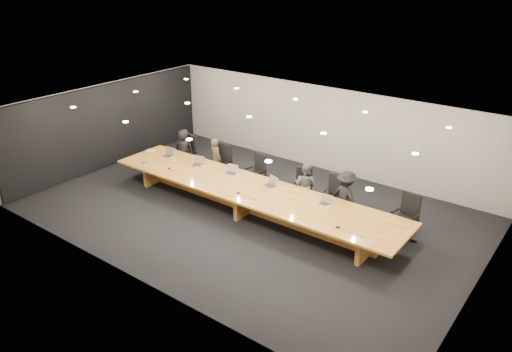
{
  "coord_description": "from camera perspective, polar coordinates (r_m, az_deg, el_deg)",
  "views": [
    {
      "loc": [
        7.6,
        -9.77,
        6.5
      ],
      "look_at": [
        0.0,
        0.3,
        1.0
      ],
      "focal_mm": 35.0,
      "sensor_mm": 36.0,
      "label": 1
    }
  ],
  "objects": [
    {
      "name": "person_c",
      "position": [
        14.07,
        5.64,
        -1.05
      ],
      "size": [
        0.68,
        0.54,
        1.34
      ],
      "primitive_type": "imported",
      "rotation": [
        0.0,
        0.0,
        3.2
      ],
      "color": "#505152",
      "rests_on": "ground"
    },
    {
      "name": "mic_left",
      "position": [
        15.14,
        -9.92,
        0.93
      ],
      "size": [
        0.14,
        0.14,
        0.03
      ],
      "primitive_type": "cone",
      "rotation": [
        0.0,
        0.0,
        -0.41
      ],
      "color": "black",
      "rests_on": "conference_table"
    },
    {
      "name": "left_wall_panel",
      "position": [
        17.47,
        -16.44,
        5.5
      ],
      "size": [
        0.08,
        7.84,
        2.74
      ],
      "primitive_type": "cube",
      "color": "black",
      "rests_on": "ground"
    },
    {
      "name": "amber_mug",
      "position": [
        15.17,
        -7.12,
        1.26
      ],
      "size": [
        0.07,
        0.07,
        0.09
      ],
      "primitive_type": "cylinder",
      "rotation": [
        0.0,
        0.0,
        -0.08
      ],
      "color": "brown",
      "rests_on": "conference_table"
    },
    {
      "name": "back_wall",
      "position": [
        16.53,
        7.79,
        5.37
      ],
      "size": [
        12.0,
        0.02,
        2.8
      ],
      "primitive_type": "cube",
      "color": "beige",
      "rests_on": "ground"
    },
    {
      "name": "chair_mid_right",
      "position": [
        14.21,
        5.31,
        -1.28
      ],
      "size": [
        0.73,
        0.73,
        1.11
      ],
      "primitive_type": null,
      "rotation": [
        0.0,
        0.0,
        0.35
      ],
      "color": "black",
      "rests_on": "ground"
    },
    {
      "name": "av_box",
      "position": [
        15.67,
        -12.64,
        1.5
      ],
      "size": [
        0.21,
        0.17,
        0.03
      ],
      "primitive_type": "cube",
      "rotation": [
        0.0,
        0.0,
        -0.06
      ],
      "color": "#AEAEB3",
      "rests_on": "conference_table"
    },
    {
      "name": "chair_left",
      "position": [
        15.79,
        -3.99,
        1.51
      ],
      "size": [
        0.64,
        0.64,
        1.18
      ],
      "primitive_type": null,
      "rotation": [
        0.0,
        0.0,
        0.08
      ],
      "color": "black",
      "rests_on": "ground"
    },
    {
      "name": "person_a",
      "position": [
        16.87,
        -8.22,
        3.08
      ],
      "size": [
        0.75,
        0.6,
        1.34
      ],
      "primitive_type": "imported",
      "rotation": [
        0.0,
        0.0,
        3.44
      ],
      "color": "black",
      "rests_on": "ground"
    },
    {
      "name": "mic_center",
      "position": [
        13.34,
        -2.06,
        -1.91
      ],
      "size": [
        0.14,
        0.14,
        0.03
      ],
      "primitive_type": "cone",
      "rotation": [
        0.0,
        0.0,
        -0.18
      ],
      "color": "black",
      "rests_on": "conference_table"
    },
    {
      "name": "paper_cup_far",
      "position": [
        12.57,
        8.26,
        -3.67
      ],
      "size": [
        0.09,
        0.09,
        0.1
      ],
      "primitive_type": "cone",
      "rotation": [
        0.0,
        0.0,
        -0.02
      ],
      "color": "white",
      "rests_on": "conference_table"
    },
    {
      "name": "water_bottle",
      "position": [
        14.61,
        -6.02,
        0.72
      ],
      "size": [
        0.09,
        0.09,
        0.23
      ],
      "primitive_type": "cylinder",
      "rotation": [
        0.0,
        0.0,
        0.21
      ],
      "color": "silver",
      "rests_on": "conference_table"
    },
    {
      "name": "chair_far_left",
      "position": [
        16.8,
        -7.89,
        2.7
      ],
      "size": [
        0.74,
        0.74,
        1.17
      ],
      "primitive_type": null,
      "rotation": [
        0.0,
        0.0,
        -0.28
      ],
      "color": "black",
      "rests_on": "ground"
    },
    {
      "name": "laptop_b",
      "position": [
        15.2,
        -6.75,
        1.71
      ],
      "size": [
        0.38,
        0.3,
        0.27
      ],
      "primitive_type": null,
      "rotation": [
        0.0,
        0.0,
        0.17
      ],
      "color": "#B9AA8D",
      "rests_on": "conference_table"
    },
    {
      "name": "notepad",
      "position": [
        16.68,
        -11.92,
        2.89
      ],
      "size": [
        0.28,
        0.24,
        0.02
      ],
      "primitive_type": "cube",
      "rotation": [
        0.0,
        0.0,
        0.14
      ],
      "color": "silver",
      "rests_on": "conference_table"
    },
    {
      "name": "chair_right",
      "position": [
        13.69,
        8.81,
        -2.3
      ],
      "size": [
        0.65,
        0.65,
        1.19
      ],
      "primitive_type": null,
      "rotation": [
        0.0,
        0.0,
        0.08
      ],
      "color": "black",
      "rests_on": "ground"
    },
    {
      "name": "conference_table",
      "position": [
        13.75,
        -0.75,
        -2.23
      ],
      "size": [
        9.0,
        1.8,
        0.75
      ],
      "color": "brown",
      "rests_on": "ground"
    },
    {
      "name": "mic_right",
      "position": [
        11.85,
        9.34,
        -5.74
      ],
      "size": [
        0.15,
        0.15,
        0.03
      ],
      "primitive_type": "cone",
      "rotation": [
        0.0,
        0.0,
        -0.35
      ],
      "color": "black",
      "rests_on": "conference_table"
    },
    {
      "name": "chair_mid_left",
      "position": [
        15.08,
        -0.1,
        0.42
      ],
      "size": [
        0.67,
        0.67,
        1.15
      ],
      "primitive_type": null,
      "rotation": [
        0.0,
        0.0,
        -0.16
      ],
      "color": "black",
      "rests_on": "ground"
    },
    {
      "name": "lime_gadget",
      "position": [
        16.68,
        -11.94,
        2.97
      ],
      "size": [
        0.17,
        0.11,
        0.03
      ],
      "primitive_type": "cube",
      "rotation": [
        0.0,
        0.0,
        0.08
      ],
      "color": "green",
      "rests_on": "notepad"
    },
    {
      "name": "laptop_d",
      "position": [
        13.7,
        1.58,
        -0.64
      ],
      "size": [
        0.41,
        0.35,
        0.27
      ],
      "primitive_type": null,
      "rotation": [
        0.0,
        0.0,
        -0.31
      ],
      "color": "tan",
      "rests_on": "conference_table"
    },
    {
      "name": "laptop_e",
      "position": [
        12.81,
        7.84,
        -2.75
      ],
      "size": [
        0.32,
        0.24,
        0.24
      ],
      "primitive_type": null,
      "rotation": [
        0.0,
        0.0,
        0.03
      ],
      "color": "tan",
      "rests_on": "conference_table"
    },
    {
      "name": "laptop_c",
      "position": [
        14.48,
        -2.9,
        0.71
      ],
      "size": [
        0.38,
        0.31,
        0.27
      ],
      "primitive_type": null,
      "rotation": [
        0.0,
        0.0,
        0.2
      ],
      "color": "#C8B598",
      "rests_on": "conference_table"
    },
    {
      "name": "laptop_a",
      "position": [
        16.03,
        -10.11,
        2.7
      ],
      "size": [
        0.36,
        0.27,
        0.28
      ],
      "primitive_type": null,
      "rotation": [
        0.0,
        0.0,
        0.02
      ],
      "color": "tan",
      "rests_on": "conference_table"
    },
    {
      "name": "paper_cup_near",
      "position": [
        13.42,
        3.22,
        -1.66
      ],
      "size": [
        0.07,
        0.07,
        0.08
      ],
      "primitive_type": "cone",
      "rotation": [
        0.0,
        0.0,
        0.1
      ],
      "color": "silver",
      "rests_on": "conference_table"
    },
    {
      "name": "person_d",
      "position": [
        13.39,
        10.25,
        -2.36
      ],
      "size": [
        1.05,
        0.77,
        1.46
      ],
      "primitive_type": "imported",
      "rotation": [
        0.0,
        0.0,
        2.88
      ],
      "color": "black",
      "rests_on": "ground"
    },
    {
      "name": "ground",
      "position": [
        13.98,
        -0.74,
        -4.15
      ],
      "size": [
        12.0,
        12.0,
        0.0
      ],
      "primitive_type": "plane",
      "color": "black",
      "rests_on": "ground"
    },
    {
      "name": "chair_far_right",
      "position": [
        13.01,
        16.65,
        -4.48
      ],
      "size": [
        0.68,
        0.68,
        1.2
      ],
      "primitive_type": null,
      "rotation": [
        0.0,
        0.0,
        -0.13
      ],
      "color": "black",
      "rests_on": "ground"
    },
    {
      "name": "person_b",
      "position": [
        15.84,
        -4.61,
        1.96
      ],
      "size": [
        0.58,
        0.47,
        1.38
      ],
      "primitive_type": "imported",
      "rotation": [
        0.0,
        0.0,
        2.84
      ],
      "color": "#3D3121",
      "rests_on": "ground"
    }
  ]
}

